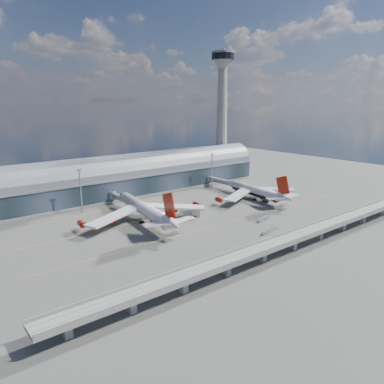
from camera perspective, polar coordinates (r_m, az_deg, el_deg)
ground at (r=205.54m, az=2.76°, el=-4.12°), size 500.00×500.00×0.00m
taxi_lines at (r=221.84m, az=-1.01°, el=-2.75°), size 200.00×80.12×0.01m
terminal at (r=264.34m, az=-8.45°, el=2.34°), size 200.00×30.00×28.00m
control_tower at (r=314.40m, az=4.57°, el=11.65°), size 19.00×19.00×103.00m
guideway at (r=168.87m, az=15.28°, el=-6.76°), size 220.00×8.50×7.20m
floodlight_mast_left at (r=222.24m, az=-16.61°, el=0.33°), size 3.00×0.70×25.70m
floodlight_mast_right at (r=274.42m, az=3.06°, el=3.38°), size 3.00×0.70×25.70m
airliner_left at (r=200.90m, az=-7.08°, el=-2.71°), size 70.34×73.99×22.55m
airliner_right at (r=248.59m, az=9.75°, el=0.12°), size 60.99×63.78×20.23m
jet_bridge_left at (r=232.33m, az=-10.78°, el=-0.91°), size 4.40×28.00×7.25m
jet_bridge_right at (r=276.96m, az=4.42°, el=1.67°), size 4.40×32.00×7.25m
service_truck_0 at (r=192.52m, az=-3.49°, el=-4.98°), size 2.89×6.30×2.51m
service_truck_1 at (r=209.36m, az=0.57°, el=-3.35°), size 5.50×4.54×2.91m
service_truck_2 at (r=211.03m, az=-0.85°, el=-3.16°), size 8.81×3.49×3.11m
service_truck_3 at (r=245.41m, az=11.45°, el=-1.03°), size 2.99×6.40×3.01m
service_truck_4 at (r=263.56m, az=7.08°, el=0.15°), size 3.42×5.44×2.93m
service_truck_5 at (r=218.07m, az=0.50°, el=-2.64°), size 6.33×4.83×2.88m
cargo_train_0 at (r=191.86m, az=12.12°, el=-5.46°), size 8.08×2.06×1.79m
cargo_train_1 at (r=187.22m, az=11.30°, el=-5.91°), size 7.85×3.42×1.72m
cargo_train_2 at (r=206.24m, az=10.76°, el=-4.04°), size 9.97×3.92×1.65m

